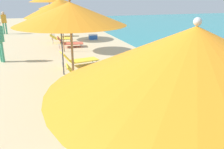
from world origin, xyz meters
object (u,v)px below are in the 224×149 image
Objects in this scene: lounger_fifth_inland at (88,75)px; lounger_sixth_shoreside at (69,43)px; lounger_fourth_inland at (137,119)px; lounger_farthest_inland at (61,38)px; umbrella_third at (193,60)px; person_walking_mid at (4,20)px; lounger_fifth_shoreside at (79,59)px; cooler_box at (93,37)px; lounger_farthest_shoreside at (62,32)px; umbrella_fourth at (70,14)px; umbrella_fifth at (60,8)px; umbrella_sixth at (61,4)px; lounger_fourth_shoreside at (94,87)px.

lounger_sixth_shoreside is (0.26, 6.09, -0.04)m from lounger_fifth_inland.
lounger_fourth_inland is 1.07× the size of lounger_farthest_inland.
person_walking_mid is at bearing 99.96° from umbrella_third.
lounger_fifth_shoreside reaches higher than lounger_farthest_inland.
lounger_fourth_inland is 1.01× the size of lounger_sixth_shoreside.
lounger_farthest_inland is 2.23m from cooler_box.
person_walking_mid reaches higher than lounger_farthest_shoreside.
lounger_sixth_shoreside is at bearing 76.59° from lounger_fifth_shoreside.
umbrella_fourth is at bearing -105.80° from cooler_box.
umbrella_fifth reaches higher than umbrella_sixth.
umbrella_sixth reaches higher than lounger_farthest_shoreside.
umbrella_third is 0.99× the size of umbrella_sixth.
umbrella_fifth is at bearing 87.89° from umbrella_fourth.
person_walking_mid is (-2.87, 14.49, -1.37)m from umbrella_fourth.
lounger_fourth_shoreside is at bearing -102.73° from lounger_fifth_shoreside.
lounger_farthest_inland is (0.60, 6.32, -2.04)m from umbrella_fifth.
umbrella_sixth reaches higher than lounger_fourth_shoreside.
lounger_farthest_inland is at bearing -165.04° from cooler_box.
lounger_sixth_shoreside is at bearing 89.59° from lounger_fourth_inland.
umbrella_fifth is 2.45m from lounger_fifth_inland.
lounger_fifth_inland is at bearing -83.31° from lounger_farthest_shoreside.
person_walking_mid reaches higher than lounger_fourth_shoreside.
person_walking_mid reaches higher than lounger_fifth_inland.
lounger_fifth_inland is at bearing -102.41° from lounger_fifth_shoreside.
umbrella_sixth is at bearing 92.62° from lounger_fourth_inland.
lounger_farthest_inland is (0.38, 13.34, -1.99)m from umbrella_third.
umbrella_fourth is 14.83m from person_walking_mid.
lounger_fifth_inland is (0.43, 5.82, -1.99)m from umbrella_third.
cooler_box is (2.87, 10.15, -2.21)m from umbrella_fourth.
lounger_fourth_shoreside is 9.39m from cooler_box.
umbrella_third is at bearing -87.20° from lounger_farthest_inland.
cooler_box is (1.78, 11.32, -0.16)m from lounger_fourth_inland.
lounger_fourth_shoreside is at bearing -89.75° from lounger_fifth_inland.
umbrella_fourth is at bearing -92.11° from umbrella_fifth.
person_walking_mid is at bearing 104.88° from umbrella_fifth.
umbrella_third is 8.23m from lounger_fifth_shoreside.
person_walking_mid is 3.04× the size of cooler_box.
lounger_farthest_shoreside is at bearing 84.20° from umbrella_sixth.
lounger_fourth_shoreside is 6.42m from umbrella_sixth.
lounger_fourth_shoreside is 0.93× the size of lounger_farthest_shoreside.
umbrella_fifth is at bearing 91.79° from umbrella_third.
lounger_fourth_shoreside is 8.57m from lounger_farthest_inland.
cooler_box is (1.76, -1.91, -0.14)m from lounger_farthest_shoreside.
cooler_box is at bearing 52.89° from lounger_sixth_shoreside.
cooler_box is at bearing 74.20° from umbrella_fourth.
lounger_farthest_inland is (-0.00, 8.57, 0.04)m from lounger_fourth_shoreside.
umbrella_third is 1.77× the size of lounger_sixth_shoreside.
umbrella_fifth is 1.03× the size of umbrella_sixth.
umbrella_sixth is 8.29m from person_walking_mid.
lounger_fifth_shoreside is at bearing -87.39° from lounger_sixth_shoreside.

